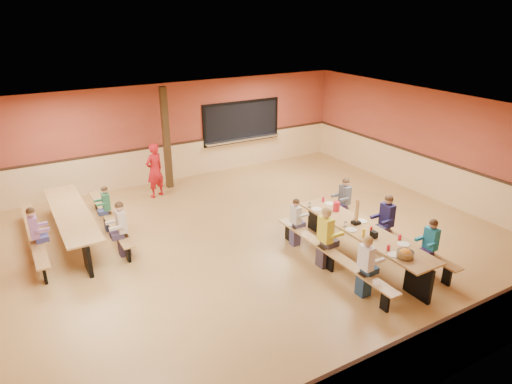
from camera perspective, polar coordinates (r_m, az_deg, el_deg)
ground at (r=10.48m, az=-1.30°, el=-6.74°), size 12.00×12.00×0.00m
room_envelope at (r=10.17m, az=-1.33°, el=-3.34°), size 12.04×10.04×3.02m
kitchen_pass_through at (r=15.21m, az=-1.80°, el=8.53°), size 2.78×0.28×1.38m
structural_post at (r=13.62m, az=-11.14°, el=6.55°), size 0.18×0.18×3.00m
cafeteria_table_main at (r=9.94m, az=13.11°, el=-5.66°), size 1.91×3.70×0.74m
cafeteria_table_second at (r=11.29m, az=-21.99°, el=-3.27°), size 1.91×3.70×0.74m
seated_child_white_left at (r=8.77m, az=13.51°, el=-9.05°), size 0.37×0.31×1.22m
seated_adult_yellow at (r=9.52m, az=8.63°, el=-5.68°), size 0.42×0.35×1.32m
seated_child_grey_left at (r=10.32m, az=4.96°, el=-3.83°), size 0.33×0.27×1.12m
seated_child_teal_right at (r=9.84m, az=20.90°, el=-6.46°), size 0.36×0.29×1.19m
seated_child_navy_right at (r=10.51m, az=15.97°, el=-3.68°), size 0.40×0.33×1.28m
seated_child_char_right at (r=11.44m, az=10.98°, el=-1.23°), size 0.37×0.30×1.21m
seated_child_purple_sec at (r=10.69m, az=-25.89°, el=-4.87°), size 0.38×0.31×1.22m
seated_child_green_sec at (r=11.53m, az=-18.14°, el=-2.01°), size 0.33×0.27×1.12m
seated_child_tan_sec at (r=10.26m, az=-16.41°, el=-4.49°), size 0.39×0.32×1.24m
standing_woman at (r=13.19m, az=-12.56°, el=2.67°), size 0.67×0.56×1.57m
punch_pitcher at (r=10.53m, az=10.02°, el=-1.80°), size 0.16×0.16×0.22m
chip_bowl at (r=8.97m, az=18.15°, el=-7.34°), size 0.32×0.32×0.15m
napkin_dispenser at (r=9.54m, az=14.53°, el=-5.15°), size 0.10×0.14×0.13m
condiment_mustard at (r=9.51m, az=13.30°, el=-4.97°), size 0.06×0.06×0.17m
condiment_ketchup at (r=9.63m, az=14.20°, el=-4.70°), size 0.06×0.06×0.17m
table_paddle at (r=9.99m, az=12.43°, el=-3.20°), size 0.16×0.16×0.56m
place_settings at (r=9.82m, az=13.24°, el=-4.26°), size 0.65×3.30×0.11m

